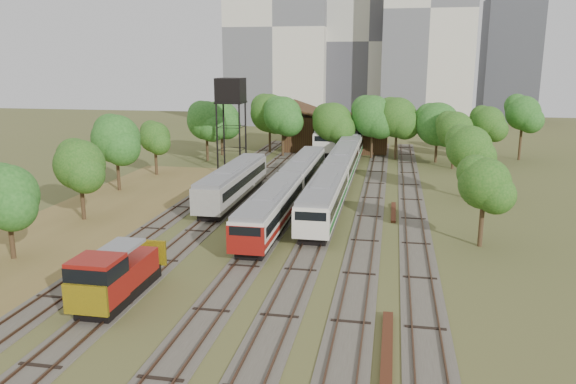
% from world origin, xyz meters
% --- Properties ---
extents(ground, '(240.00, 240.00, 0.00)m').
position_xyz_m(ground, '(0.00, 0.00, 0.00)').
color(ground, '#475123').
rests_on(ground, ground).
extents(dry_grass_patch, '(14.00, 60.00, 0.04)m').
position_xyz_m(dry_grass_patch, '(-18.00, 8.00, 0.02)').
color(dry_grass_patch, brown).
rests_on(dry_grass_patch, ground).
extents(tracks, '(24.60, 80.00, 0.19)m').
position_xyz_m(tracks, '(-0.67, 25.00, 0.04)').
color(tracks, '#4C473D').
rests_on(tracks, ground).
extents(railcar_red_set, '(2.74, 34.58, 3.38)m').
position_xyz_m(railcar_red_set, '(-2.00, 20.78, 1.79)').
color(railcar_red_set, black).
rests_on(railcar_red_set, ground).
extents(railcar_green_set, '(2.89, 52.08, 3.58)m').
position_xyz_m(railcar_green_set, '(2.00, 33.68, 1.89)').
color(railcar_green_set, black).
rests_on(railcar_green_set, ground).
extents(railcar_rear, '(3.30, 16.08, 4.09)m').
position_xyz_m(railcar_rear, '(-2.00, 55.94, 2.16)').
color(railcar_rear, black).
rests_on(railcar_rear, ground).
extents(shunter_locomotive, '(2.61, 8.10, 3.42)m').
position_xyz_m(shunter_locomotive, '(-8.00, -4.04, 1.63)').
color(shunter_locomotive, black).
rests_on(shunter_locomotive, ground).
extents(old_grey_coach, '(2.82, 18.00, 3.49)m').
position_xyz_m(old_grey_coach, '(-8.00, 21.51, 1.90)').
color(old_grey_coach, black).
rests_on(old_grey_coach, ground).
extents(water_tower, '(3.45, 3.45, 11.93)m').
position_xyz_m(water_tower, '(-12.57, 36.71, 10.06)').
color(water_tower, black).
rests_on(water_tower, ground).
extents(rail_pile_near, '(0.55, 8.24, 0.27)m').
position_xyz_m(rail_pile_near, '(8.00, -6.99, 0.14)').
color(rail_pile_near, '#4E2616').
rests_on(rail_pile_near, ground).
extents(rail_pile_far, '(0.43, 6.84, 0.22)m').
position_xyz_m(rail_pile_far, '(8.20, 19.52, 0.11)').
color(rail_pile_far, '#4E2616').
rests_on(rail_pile_far, ground).
extents(maintenance_shed, '(16.45, 11.55, 7.58)m').
position_xyz_m(maintenance_shed, '(-1.00, 57.98, 2.91)').
color(maintenance_shed, '#3C2316').
rests_on(maintenance_shed, ground).
extents(tree_band_left, '(8.96, 55.20, 8.54)m').
position_xyz_m(tree_band_left, '(-19.76, 20.34, 5.35)').
color(tree_band_left, '#382616').
rests_on(tree_band_left, ground).
extents(tree_band_far, '(48.82, 10.23, 9.21)m').
position_xyz_m(tree_band_far, '(2.45, 49.99, 5.82)').
color(tree_band_far, '#382616').
rests_on(tree_band_far, ground).
extents(tree_band_right, '(5.35, 37.26, 7.60)m').
position_xyz_m(tree_band_right, '(15.52, 30.01, 5.16)').
color(tree_band_right, '#382616').
rests_on(tree_band_right, ground).
extents(tower_left, '(22.00, 16.00, 42.00)m').
position_xyz_m(tower_left, '(-18.00, 95.00, 21.00)').
color(tower_left, beige).
rests_on(tower_left, ground).
extents(tower_centre, '(20.00, 18.00, 36.00)m').
position_xyz_m(tower_centre, '(2.00, 100.00, 18.00)').
color(tower_centre, '#BBB9AA').
rests_on(tower_centre, ground).
extents(tower_right, '(18.00, 16.00, 48.00)m').
position_xyz_m(tower_right, '(14.00, 92.00, 24.00)').
color(tower_right, beige).
rests_on(tower_right, ground).
extents(tower_far_right, '(12.00, 12.00, 28.00)m').
position_xyz_m(tower_far_right, '(34.00, 110.00, 14.00)').
color(tower_far_right, '#404147').
rests_on(tower_far_right, ground).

